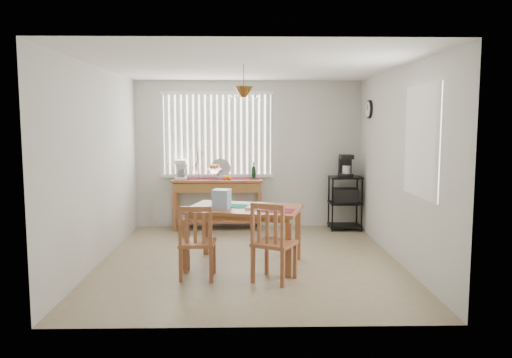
{
  "coord_description": "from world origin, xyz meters",
  "views": [
    {
      "loc": [
        -0.05,
        -6.64,
        1.87
      ],
      "look_at": [
        0.1,
        0.55,
        1.05
      ],
      "focal_mm": 35.0,
      "sensor_mm": 36.0,
      "label": 1
    }
  ],
  "objects_px": {
    "sideboard": "(218,192)",
    "dining_table": "(244,214)",
    "chair_right": "(273,243)",
    "cart_items": "(346,166)",
    "wire_cart": "(345,198)",
    "chair_left": "(197,243)"
  },
  "relations": [
    {
      "from": "cart_items",
      "to": "chair_left",
      "type": "xyz_separation_m",
      "value": [
        -2.32,
        -2.75,
        -0.67
      ]
    },
    {
      "from": "dining_table",
      "to": "chair_left",
      "type": "bearing_deg",
      "value": -133.98
    },
    {
      "from": "cart_items",
      "to": "chair_right",
      "type": "height_order",
      "value": "cart_items"
    },
    {
      "from": "chair_left",
      "to": "wire_cart",
      "type": "bearing_deg",
      "value": 49.8
    },
    {
      "from": "chair_left",
      "to": "cart_items",
      "type": "bearing_deg",
      "value": 49.9
    },
    {
      "from": "wire_cart",
      "to": "dining_table",
      "type": "height_order",
      "value": "wire_cart"
    },
    {
      "from": "sideboard",
      "to": "dining_table",
      "type": "relative_size",
      "value": 0.97
    },
    {
      "from": "cart_items",
      "to": "dining_table",
      "type": "bearing_deg",
      "value": -128.98
    },
    {
      "from": "chair_right",
      "to": "dining_table",
      "type": "bearing_deg",
      "value": 115.45
    },
    {
      "from": "sideboard",
      "to": "dining_table",
      "type": "distance_m",
      "value": 2.28
    },
    {
      "from": "dining_table",
      "to": "chair_left",
      "type": "height_order",
      "value": "chair_left"
    },
    {
      "from": "wire_cart",
      "to": "cart_items",
      "type": "height_order",
      "value": "cart_items"
    },
    {
      "from": "dining_table",
      "to": "chair_right",
      "type": "bearing_deg",
      "value": -64.55
    },
    {
      "from": "sideboard",
      "to": "chair_left",
      "type": "bearing_deg",
      "value": -91.96
    },
    {
      "from": "wire_cart",
      "to": "cart_items",
      "type": "xyz_separation_m",
      "value": [
        0.0,
        0.01,
        0.55
      ]
    },
    {
      "from": "chair_left",
      "to": "dining_table",
      "type": "bearing_deg",
      "value": 46.02
    },
    {
      "from": "dining_table",
      "to": "sideboard",
      "type": "bearing_deg",
      "value": 101.67
    },
    {
      "from": "dining_table",
      "to": "chair_right",
      "type": "xyz_separation_m",
      "value": [
        0.34,
        -0.71,
        -0.21
      ]
    },
    {
      "from": "sideboard",
      "to": "cart_items",
      "type": "distance_m",
      "value": 2.27
    },
    {
      "from": "cart_items",
      "to": "chair_left",
      "type": "relative_size",
      "value": 0.43
    },
    {
      "from": "cart_items",
      "to": "chair_right",
      "type": "relative_size",
      "value": 0.4
    },
    {
      "from": "wire_cart",
      "to": "chair_right",
      "type": "distance_m",
      "value": 3.21
    }
  ]
}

